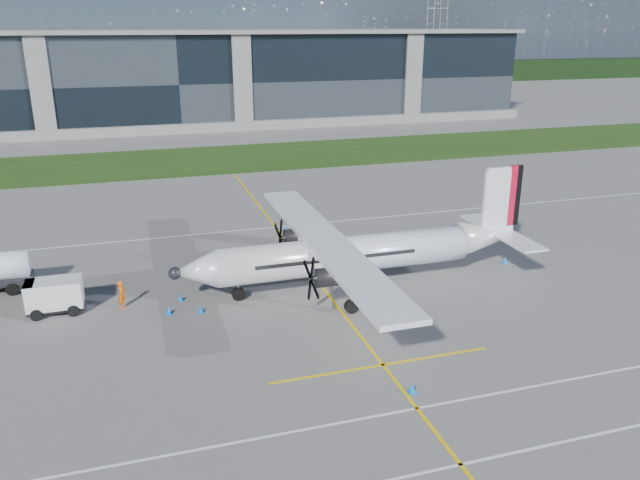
# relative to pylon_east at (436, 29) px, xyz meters

# --- Properties ---
(ground) EXTENTS (400.00, 400.00, 0.00)m
(ground) POSITION_rel_pylon_east_xyz_m (-85.00, -110.00, -15.00)
(ground) COLOR slate
(ground) RESTS_ON ground
(grass_strip) EXTENTS (400.00, 18.00, 0.04)m
(grass_strip) POSITION_rel_pylon_east_xyz_m (-85.00, -102.00, -14.98)
(grass_strip) COLOR #1F3F11
(grass_strip) RESTS_ON ground
(terminal_building) EXTENTS (120.00, 20.00, 15.00)m
(terminal_building) POSITION_rel_pylon_east_xyz_m (-85.00, -70.00, -7.50)
(terminal_building) COLOR black
(terminal_building) RESTS_ON ground
(tree_line) EXTENTS (400.00, 6.00, 6.00)m
(tree_line) POSITION_rel_pylon_east_xyz_m (-85.00, -10.00, -12.00)
(tree_line) COLOR black
(tree_line) RESTS_ON ground
(pylon_east) EXTENTS (9.00, 4.60, 30.00)m
(pylon_east) POSITION_rel_pylon_east_xyz_m (0.00, 0.00, 0.00)
(pylon_east) COLOR gray
(pylon_east) RESTS_ON ground
(yellow_taxiway_centerline) EXTENTS (0.20, 70.00, 0.01)m
(yellow_taxiway_centerline) POSITION_rel_pylon_east_xyz_m (-82.00, -140.00, -14.99)
(yellow_taxiway_centerline) COLOR yellow
(yellow_taxiway_centerline) RESTS_ON ground
(white_lane_line) EXTENTS (90.00, 0.15, 0.01)m
(white_lane_line) POSITION_rel_pylon_east_xyz_m (-85.00, -164.00, -14.99)
(white_lane_line) COLOR white
(white_lane_line) RESTS_ON ground
(turboprop_aircraft) EXTENTS (23.91, 24.79, 7.44)m
(turboprop_aircraft) POSITION_rel_pylon_east_xyz_m (-79.71, -145.95, -11.28)
(turboprop_aircraft) COLOR white
(turboprop_aircraft) RESTS_ON ground
(baggage_tug) EXTENTS (3.42, 2.05, 2.05)m
(baggage_tug) POSITION_rel_pylon_east_xyz_m (-98.54, -144.34, -13.97)
(baggage_tug) COLOR silver
(baggage_tug) RESTS_ON ground
(ground_crew_person) EXTENTS (0.81, 0.96, 2.02)m
(ground_crew_person) POSITION_rel_pylon_east_xyz_m (-94.69, -144.90, -13.99)
(ground_crew_person) COLOR #F25907
(ground_crew_person) RESTS_ON ground
(safety_cone_tail) EXTENTS (0.36, 0.36, 0.50)m
(safety_cone_tail) POSITION_rel_pylon_east_xyz_m (-67.94, -145.31, -14.75)
(safety_cone_tail) COLOR blue
(safety_cone_tail) RESTS_ON ground
(safety_cone_portwing) EXTENTS (0.36, 0.36, 0.50)m
(safety_cone_portwing) POSITION_rel_pylon_east_xyz_m (-81.64, -158.74, -14.75)
(safety_cone_portwing) COLOR blue
(safety_cone_portwing) RESTS_ON ground
(safety_cone_fwd) EXTENTS (0.36, 0.36, 0.50)m
(safety_cone_fwd) POSITION_rel_pylon_east_xyz_m (-92.04, -146.69, -14.75)
(safety_cone_fwd) COLOR blue
(safety_cone_fwd) RESTS_ON ground
(safety_cone_nose_stbd) EXTENTS (0.36, 0.36, 0.50)m
(safety_cone_nose_stbd) POSITION_rel_pylon_east_xyz_m (-91.19, -144.96, -14.75)
(safety_cone_nose_stbd) COLOR blue
(safety_cone_nose_stbd) RESTS_ON ground
(safety_cone_nose_port) EXTENTS (0.36, 0.36, 0.50)m
(safety_cone_nose_port) POSITION_rel_pylon_east_xyz_m (-90.18, -147.04, -14.75)
(safety_cone_nose_port) COLOR blue
(safety_cone_nose_port) RESTS_ON ground
(safety_cone_stbdwing) EXTENTS (0.36, 0.36, 0.50)m
(safety_cone_stbdwing) POSITION_rel_pylon_east_xyz_m (-81.48, -133.40, -14.75)
(safety_cone_stbdwing) COLOR blue
(safety_cone_stbdwing) RESTS_ON ground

